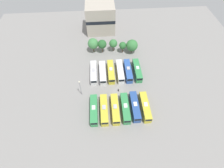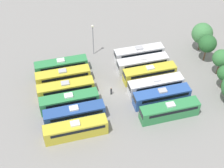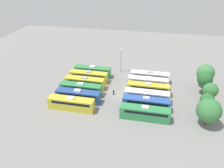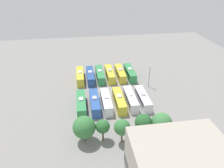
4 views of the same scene
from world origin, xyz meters
TOP-DOWN VIEW (x-y plane):
  - ground_plane at (0.00, 0.00)m, footprint 122.19×122.19m
  - bus_0 at (-8.91, -8.62)m, footprint 2.48×11.13m
  - bus_1 at (-5.41, -8.76)m, footprint 2.48×11.13m
  - bus_2 at (-1.63, -8.78)m, footprint 2.48×11.13m
  - bus_3 at (1.91, -8.68)m, footprint 2.48×11.13m
  - bus_4 at (5.32, -8.28)m, footprint 2.48×11.13m
  - bus_5 at (8.86, -8.68)m, footprint 2.48×11.13m
  - bus_6 at (-8.81, 8.82)m, footprint 2.48×11.13m
  - bus_7 at (-5.22, 8.44)m, footprint 2.48×11.13m
  - bus_8 at (-1.82, 8.79)m, footprint 2.48×11.13m
  - bus_9 at (1.91, 8.71)m, footprint 2.48×11.13m
  - bus_10 at (5.20, 8.71)m, footprint 2.48×11.13m
  - bus_11 at (8.99, 8.74)m, footprint 2.48×11.13m
  - worker_person at (0.45, -0.12)m, footprint 0.36×0.36m
  - light_pole at (-13.45, -0.62)m, footprint 0.60×0.60m
  - tree_0 at (-8.72, 23.71)m, footprint 4.77×4.77m
  - tree_1 at (-4.71, 22.93)m, footprint 3.93×3.93m
  - tree_2 at (0.30, 23.49)m, footprint 3.65×3.65m
  - tree_3 at (4.44, 22.15)m, footprint 3.21×3.21m
  - tree_4 at (8.57, 21.84)m, footprint 5.18×5.18m

SIDE VIEW (x-z plane):
  - ground_plane at x=0.00m, z-range 0.00..0.00m
  - worker_person at x=0.45m, z-range -0.06..1.66m
  - bus_0 at x=-8.91m, z-range -0.03..3.32m
  - bus_1 at x=-5.41m, z-range -0.03..3.32m
  - bus_2 at x=-1.63m, z-range -0.03..3.32m
  - bus_3 at x=1.91m, z-range -0.03..3.32m
  - bus_4 at x=5.32m, z-range -0.03..3.32m
  - bus_5 at x=8.86m, z-range -0.03..3.32m
  - bus_6 at x=-8.81m, z-range -0.03..3.32m
  - bus_7 at x=-5.22m, z-range -0.03..3.32m
  - bus_8 at x=-1.82m, z-range -0.03..3.32m
  - bus_9 at x=1.91m, z-range -0.03..3.32m
  - bus_10 at x=5.20m, z-range -0.03..3.32m
  - bus_11 at x=8.99m, z-range -0.03..3.32m
  - tree_3 at x=4.44m, z-range 1.12..6.63m
  - tree_4 at x=8.57m, z-range 0.67..7.22m
  - tree_2 at x=0.30m, z-range 1.19..7.26m
  - tree_0 at x=-8.72m, z-range 1.05..7.94m
  - tree_1 at x=-4.71m, z-range 1.28..7.81m
  - light_pole at x=-13.45m, z-range 1.39..9.16m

